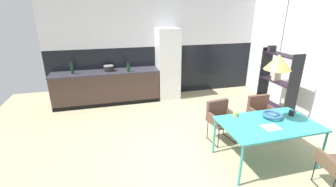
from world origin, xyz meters
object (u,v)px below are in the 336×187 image
bottle_vinegar_dark (72,68)px  bottle_oil_tall (128,68)px  cooking_pot (109,68)px  dining_table (269,125)px  open_shelf_unit (276,82)px  open_book (271,127)px  mug_dark_espresso (292,113)px  refrigerator_column (168,64)px  pendant_lamp_over_table_near (278,62)px  armchair_corner_seat (220,116)px  mug_glass_clear (235,114)px  fruit_bowl (272,115)px  armchair_near_window (261,110)px

bottle_vinegar_dark → bottle_oil_tall: 1.42m
cooking_pot → bottle_oil_tall: bottle_oil_tall is taller
dining_table → cooking_pot: (-2.44, 3.41, 0.29)m
open_shelf_unit → bottle_vinegar_dark: bearing=-111.3°
open_book → bottle_vinegar_dark: bottle_vinegar_dark is taller
cooking_pot → open_shelf_unit: size_ratio=0.16×
open_shelf_unit → mug_dark_espresso: bearing=-29.8°
refrigerator_column → cooking_pot: size_ratio=7.46×
dining_table → pendant_lamp_over_table_near: pendant_lamp_over_table_near is taller
dining_table → bottle_oil_tall: size_ratio=6.22×
armchair_corner_seat → open_book: size_ratio=3.14×
armchair_corner_seat → open_shelf_unit: 1.93m
open_shelf_unit → bottle_oil_tall: bearing=-117.0°
armchair_corner_seat → bottle_vinegar_dark: size_ratio=2.39×
refrigerator_column → mug_glass_clear: refrigerator_column is taller
armchair_corner_seat → fruit_bowl: fruit_bowl is taller
armchair_near_window → open_shelf_unit: 1.16m
armchair_near_window → mug_glass_clear: bearing=28.5°
armchair_corner_seat → fruit_bowl: bearing=122.6°
bottle_vinegar_dark → pendant_lamp_over_table_near: (3.35, -3.34, 0.69)m
armchair_corner_seat → mug_glass_clear: 0.54m
cooking_pot → open_shelf_unit: open_shelf_unit is taller
open_book → open_shelf_unit: size_ratio=0.15×
dining_table → armchair_near_window: bearing=60.0°
open_book → bottle_vinegar_dark: bearing=133.0°
mug_glass_clear → bottle_oil_tall: bearing=118.3°
fruit_bowl → refrigerator_column: bearing=106.6°
dining_table → bottle_vinegar_dark: (-3.35, 3.37, 0.36)m
dining_table → armchair_corner_seat: (-0.42, 0.84, -0.16)m
refrigerator_column → mug_dark_espresso: (1.36, -3.25, -0.23)m
fruit_bowl → open_shelf_unit: (1.19, 1.38, 0.07)m
fruit_bowl → bottle_oil_tall: (-2.10, 3.05, 0.23)m
dining_table → cooking_pot: size_ratio=5.83×
armchair_near_window → bottle_vinegar_dark: 4.62m
bottle_oil_tall → open_shelf_unit: size_ratio=0.15×
bottle_vinegar_dark → pendant_lamp_over_table_near: bearing=-45.0°
dining_table → mug_glass_clear: bearing=138.0°
refrigerator_column → armchair_near_window: 2.90m
bottle_oil_tall → pendant_lamp_over_table_near: 3.79m
refrigerator_column → cooking_pot: bearing=179.4°
dining_table → mug_glass_clear: 0.55m
bottle_vinegar_dark → armchair_corner_seat: bearing=-40.7°
bottle_vinegar_dark → pendant_lamp_over_table_near: pendant_lamp_over_table_near is taller
mug_dark_espresso → dining_table: bearing=-165.5°
mug_dark_espresso → cooking_pot: 4.44m
refrigerator_column → mug_dark_espresso: refrigerator_column is taller
dining_table → armchair_corner_seat: 0.96m
armchair_near_window → cooking_pot: (-2.93, 2.57, 0.46)m
mug_glass_clear → bottle_oil_tall: bottle_oil_tall is taller
open_book → mug_dark_espresso: size_ratio=1.91×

